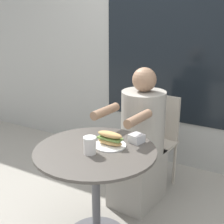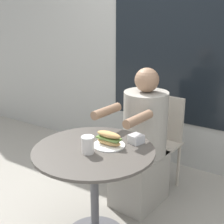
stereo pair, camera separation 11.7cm
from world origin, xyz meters
TOP-DOWN VIEW (x-y plane):
  - storefront_wall at (0.00, 1.48)m, footprint 8.00×0.09m
  - cafe_table at (0.00, 0.00)m, footprint 0.83×0.83m
  - diner_chair at (0.06, 0.96)m, footprint 0.41×0.41m
  - seated_diner at (0.05, 0.61)m, footprint 0.41×0.67m
  - sandwich_on_plate at (0.06, 0.10)m, footprint 0.22×0.22m
  - drink_cup at (0.01, -0.07)m, footprint 0.09×0.09m
  - napkin_box at (0.19, 0.24)m, footprint 0.11×0.11m

SIDE VIEW (x-z plane):
  - seated_diner at x=0.05m, z-range -0.08..1.10m
  - diner_chair at x=0.06m, z-range 0.09..0.96m
  - cafe_table at x=0.00m, z-range 0.18..0.90m
  - napkin_box at x=0.19m, z-range 0.73..0.79m
  - sandwich_on_plate at x=0.06m, z-range 0.72..0.82m
  - drink_cup at x=0.01m, z-range 0.73..0.84m
  - storefront_wall at x=0.00m, z-range 0.00..2.80m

